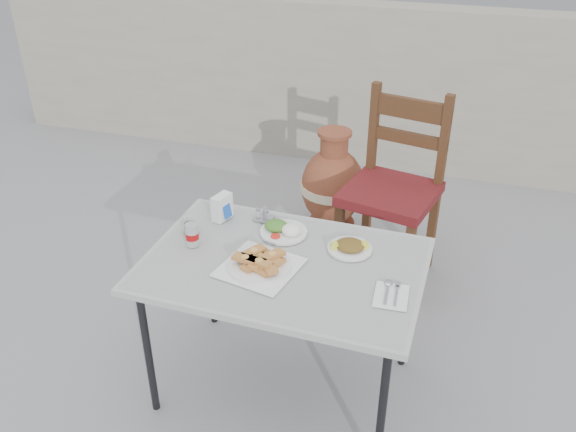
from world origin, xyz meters
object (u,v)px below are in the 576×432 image
(pide_plate, at_px, (260,262))
(condiment_caddy, at_px, (264,216))
(cafe_table, at_px, (283,271))
(chair, at_px, (393,187))
(soda_can, at_px, (192,235))
(salad_chopped_plate, at_px, (350,246))
(cola_glass, at_px, (190,226))
(terracotta_urn, at_px, (333,187))
(salad_rice_plate, at_px, (283,229))
(napkin_holder, at_px, (222,207))

(pide_plate, xyz_separation_m, condiment_caddy, (-0.11, 0.36, -0.01))
(cafe_table, height_order, chair, chair)
(soda_can, bearing_deg, cafe_table, -1.19)
(cafe_table, xyz_separation_m, salad_chopped_plate, (0.24, 0.16, 0.06))
(soda_can, distance_m, cola_glass, 0.10)
(soda_can, bearing_deg, terracotta_urn, 77.81)
(pide_plate, height_order, cola_glass, cola_glass)
(soda_can, relative_size, chair, 0.09)
(chair, bearing_deg, pide_plate, -96.30)
(chair, bearing_deg, cafe_table, -93.48)
(salad_rice_plate, relative_size, condiment_caddy, 2.39)
(condiment_caddy, bearing_deg, salad_rice_plate, -35.68)
(napkin_holder, xyz_separation_m, condiment_caddy, (0.18, 0.05, -0.04))
(chair, bearing_deg, condiment_caddy, -110.34)
(soda_can, relative_size, napkin_holder, 0.85)
(salad_chopped_plate, height_order, terracotta_urn, salad_chopped_plate)
(cola_glass, height_order, chair, chair)
(terracotta_urn, bearing_deg, soda_can, -102.19)
(salad_chopped_plate, height_order, cola_glass, cola_glass)
(condiment_caddy, bearing_deg, cafe_table, -57.75)
(soda_can, relative_size, terracotta_urn, 0.14)
(napkin_holder, bearing_deg, salad_rice_plate, 8.62)
(pide_plate, xyz_separation_m, salad_rice_plate, (0.01, 0.27, -0.01))
(chair, bearing_deg, salad_chopped_plate, -81.52)
(soda_can, distance_m, condiment_caddy, 0.36)
(cafe_table, relative_size, napkin_holder, 9.67)
(salad_rice_plate, bearing_deg, soda_can, -149.19)
(salad_rice_plate, relative_size, napkin_holder, 1.75)
(soda_can, height_order, chair, chair)
(cafe_table, bearing_deg, napkin_holder, 145.89)
(pide_plate, distance_m, napkin_holder, 0.42)
(cafe_table, distance_m, napkin_holder, 0.45)
(terracotta_urn, bearing_deg, salad_chopped_plate, -73.94)
(napkin_holder, bearing_deg, salad_chopped_plate, 8.32)
(cafe_table, height_order, soda_can, soda_can)
(cola_glass, xyz_separation_m, chair, (0.75, 0.94, -0.17))
(cafe_table, relative_size, terracotta_urn, 1.64)
(soda_can, bearing_deg, salad_rice_plate, 30.81)
(pide_plate, distance_m, salad_chopped_plate, 0.39)
(cola_glass, height_order, condiment_caddy, cola_glass)
(pide_plate, height_order, chair, chair)
(pide_plate, relative_size, salad_chopped_plate, 1.82)
(soda_can, xyz_separation_m, condiment_caddy, (0.22, 0.28, -0.03))
(condiment_caddy, bearing_deg, salad_chopped_plate, -16.88)
(cola_glass, bearing_deg, napkin_holder, 61.66)
(cafe_table, relative_size, soda_can, 11.44)
(salad_rice_plate, xyz_separation_m, terracotta_urn, (-0.04, 1.15, -0.38))
(pide_plate, bearing_deg, salad_chopped_plate, 36.06)
(soda_can, xyz_separation_m, chair, (0.70, 1.03, -0.19))
(cola_glass, xyz_separation_m, terracotta_urn, (0.34, 1.27, -0.39))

